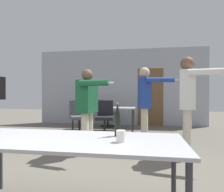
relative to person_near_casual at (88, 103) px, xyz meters
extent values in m
cube|color=#A3A8B2|center=(0.19, 3.64, 0.42)|extent=(6.17, 0.10, 2.78)
cube|color=brown|center=(1.29, 3.58, 0.06)|extent=(0.90, 0.02, 2.05)
cube|color=#A8A8AD|center=(0.36, -1.90, -0.26)|extent=(2.14, 0.83, 0.03)
cylinder|color=#2D2D33|center=(-0.65, -1.54, -0.62)|extent=(0.05, 0.05, 0.69)
cylinder|color=#2D2D33|center=(1.37, -1.54, -0.62)|extent=(0.05, 0.05, 0.69)
cube|color=#A8A8AD|center=(-0.17, 2.36, -0.26)|extent=(1.94, 0.68, 0.03)
cylinder|color=#2D2D33|center=(-1.08, 2.09, -0.62)|extent=(0.05, 0.05, 0.69)
cylinder|color=#2D2D33|center=(0.74, 2.09, -0.62)|extent=(0.05, 0.05, 0.69)
cylinder|color=#2D2D33|center=(-1.08, 2.64, -0.62)|extent=(0.05, 0.05, 0.69)
cylinder|color=#2D2D33|center=(0.74, 2.64, -0.62)|extent=(0.05, 0.05, 0.69)
cylinder|color=beige|center=(0.00, 0.10, -0.57)|extent=(0.14, 0.14, 0.78)
cylinder|color=beige|center=(-0.03, -0.09, -0.57)|extent=(0.14, 0.14, 0.78)
cube|color=#195633|center=(-0.01, 0.00, 0.13)|extent=(0.33, 0.50, 0.62)
sphere|color=brown|center=(-0.01, 0.00, 0.55)|extent=(0.22, 0.22, 0.22)
cylinder|color=#195633|center=(0.03, 0.28, 0.10)|extent=(0.11, 0.11, 0.53)
cylinder|color=#195633|center=(0.20, -0.32, 0.37)|extent=(0.54, 0.20, 0.11)
cube|color=white|center=(0.49, -0.37, 0.37)|extent=(0.12, 0.06, 0.03)
cylinder|color=beige|center=(1.06, 0.81, -0.55)|extent=(0.13, 0.13, 0.83)
cylinder|color=beige|center=(1.08, 0.64, -0.55)|extent=(0.13, 0.13, 0.83)
cube|color=#23429E|center=(1.07, 0.72, 0.20)|extent=(0.29, 0.45, 0.66)
sphere|color=#DBAD89|center=(1.07, 0.72, 0.64)|extent=(0.23, 0.23, 0.23)
cylinder|color=#23429E|center=(1.03, 0.98, 0.18)|extent=(0.10, 0.10, 0.57)
cylinder|color=#23429E|center=(1.39, 0.51, 0.47)|extent=(0.58, 0.18, 0.10)
cube|color=white|center=(1.70, 0.55, 0.47)|extent=(0.12, 0.05, 0.03)
cylinder|color=beige|center=(1.84, 0.12, -0.53)|extent=(0.14, 0.14, 0.87)
cylinder|color=beige|center=(1.81, -0.06, -0.53)|extent=(0.14, 0.14, 0.87)
cube|color=silver|center=(1.82, 0.03, 0.25)|extent=(0.33, 0.49, 0.69)
sphere|color=brown|center=(1.82, 0.03, 0.72)|extent=(0.24, 0.24, 0.24)
cylinder|color=silver|center=(1.87, 0.31, 0.24)|extent=(0.11, 0.11, 0.60)
cylinder|color=silver|center=(2.07, -0.30, 0.53)|extent=(0.61, 0.21, 0.11)
cylinder|color=black|center=(0.03, 1.50, -0.95)|extent=(0.52, 0.52, 0.03)
cylinder|color=black|center=(0.03, 1.50, -0.72)|extent=(0.06, 0.06, 0.43)
cube|color=black|center=(0.03, 1.50, -0.47)|extent=(0.51, 0.51, 0.08)
cube|color=black|center=(0.00, 1.76, -0.22)|extent=(0.44, 0.11, 0.42)
cylinder|color=black|center=(-0.18, 3.12, -0.95)|extent=(0.52, 0.52, 0.03)
cylinder|color=black|center=(-0.18, 3.12, -0.74)|extent=(0.06, 0.06, 0.39)
cube|color=#4C4C51|center=(-0.18, 3.12, -0.50)|extent=(0.49, 0.49, 0.08)
cube|color=#4C4C51|center=(-0.44, 3.14, -0.25)|extent=(0.09, 0.44, 0.42)
cylinder|color=black|center=(-0.67, 1.51, -0.95)|extent=(0.52, 0.52, 0.03)
cylinder|color=black|center=(-0.67, 1.51, -0.72)|extent=(0.06, 0.06, 0.43)
cube|color=#4C4C51|center=(-0.67, 1.51, -0.47)|extent=(0.63, 0.63, 0.08)
cube|color=#4C4C51|center=(-0.81, 1.73, -0.22)|extent=(0.40, 0.28, 0.42)
cylinder|color=black|center=(0.80, -1.71, -0.13)|extent=(0.06, 0.06, 0.23)
cone|color=black|center=(0.80, -1.71, 0.03)|extent=(0.05, 0.05, 0.10)
cylinder|color=gold|center=(0.80, -1.71, 0.09)|extent=(0.03, 0.03, 0.01)
cylinder|color=silver|center=(0.86, -1.96, -0.19)|extent=(0.08, 0.08, 0.10)
camera|label=1|loc=(1.06, -3.69, 0.19)|focal=32.00mm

